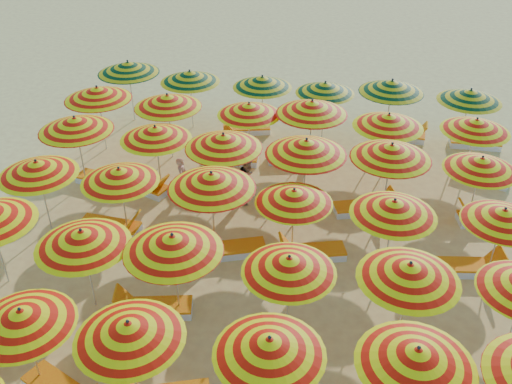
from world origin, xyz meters
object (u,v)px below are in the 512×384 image
umbrella_37 (190,77)px  lounger_13 (365,207)px  umbrella_26 (223,141)px  lounger_11 (104,180)px  umbrella_35 (476,125)px  umbrella_39 (325,88)px  umbrella_14 (173,243)px  lounger_15 (231,158)px  umbrella_29 (481,164)px  lounger_18 (245,129)px  umbrella_20 (212,181)px  umbrella_40 (392,86)px  lounger_19 (402,135)px  umbrella_19 (119,175)px  umbrella_21 (294,196)px  lounger_17 (483,176)px  umbrella_7 (22,318)px  beachgoer_a (182,178)px  umbrella_32 (249,109)px  umbrella_22 (394,208)px  umbrella_33 (312,107)px  umbrella_28 (391,151)px  lounger_12 (144,186)px  umbrella_41 (470,96)px  umbrella_30 (98,93)px  lounger_20 (476,143)px  umbrella_24 (75,124)px  umbrella_38 (262,82)px  beachgoer_b (248,179)px  umbrella_10 (417,357)px  umbrella_13 (82,238)px  lounger_16 (295,157)px  umbrella_31 (168,101)px  lounger_9 (311,252)px  umbrella_18 (37,168)px  lounger_8 (231,249)px  lounger_6 (153,308)px  lounger_10 (467,267)px  lounger_14 (487,219)px  umbrella_34 (388,121)px

umbrella_37 → lounger_13: 8.05m
umbrella_26 → lounger_11: umbrella_26 is taller
umbrella_35 → umbrella_39: size_ratio=0.88×
umbrella_14 → lounger_15: umbrella_14 is taller
umbrella_29 → lounger_18: (-7.32, 4.31, -1.72)m
lounger_13 → umbrella_20: bearing=-166.6°
umbrella_40 → lounger_19: umbrella_40 is taller
umbrella_19 → umbrella_21: 4.55m
lounger_17 → umbrella_7: bearing=-111.0°
umbrella_35 → beachgoer_a: bearing=-163.7°
umbrella_32 → umbrella_22: bearing=-47.8°
umbrella_33 → lounger_13: bearing=-51.3°
umbrella_28 → umbrella_35: (2.56, 2.39, -0.15)m
lounger_12 → umbrella_41: bearing=45.4°
umbrella_30 → umbrella_35: (12.02, 0.05, -0.15)m
umbrella_30 → lounger_20: 13.10m
umbrella_24 → umbrella_38: (4.85, 4.51, -0.13)m
umbrella_14 → umbrella_37: size_ratio=0.93×
umbrella_19 → umbrella_24: umbrella_24 is taller
umbrella_19 → lounger_18: umbrella_19 is taller
lounger_12 → beachgoer_b: (3.26, 0.03, 0.58)m
umbrella_20 → umbrella_35: bearing=34.1°
umbrella_19 → umbrella_10: bearing=-33.7°
umbrella_40 → lounger_15: size_ratio=1.52×
umbrella_13 → lounger_16: umbrella_13 is taller
umbrella_38 → beachgoer_b: bearing=-85.6°
umbrella_38 → umbrella_31: bearing=-138.6°
umbrella_39 → lounger_9: size_ratio=1.41×
umbrella_41 → beachgoer_a: size_ratio=1.94×
umbrella_20 → lounger_11: (-4.15, 2.46, -1.93)m
umbrella_18 → umbrella_26: bearing=25.4°
umbrella_18 → umbrella_29: 11.80m
umbrella_22 → umbrella_29: 3.54m
umbrella_26 → lounger_20: umbrella_26 is taller
lounger_8 → umbrella_22: bearing=160.2°
lounger_6 → lounger_12: size_ratio=0.99×
umbrella_19 → lounger_20: 12.48m
umbrella_13 → umbrella_24: size_ratio=0.79×
umbrella_30 → umbrella_35: bearing=0.3°
umbrella_29 → lounger_16: size_ratio=1.23×
lounger_10 → lounger_16: (-4.96, 4.84, 0.00)m
umbrella_18 → lounger_17: bearing=21.4°
umbrella_24 → umbrella_20: bearing=-26.9°
lounger_12 → lounger_16: size_ratio=1.00×
lounger_6 → lounger_14: same height
umbrella_37 → lounger_16: umbrella_37 is taller
lounger_12 → umbrella_39: bearing=62.2°
umbrella_34 → lounger_16: 3.45m
umbrella_35 → umbrella_40: umbrella_40 is taller
umbrella_29 → lounger_8: size_ratio=1.23×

